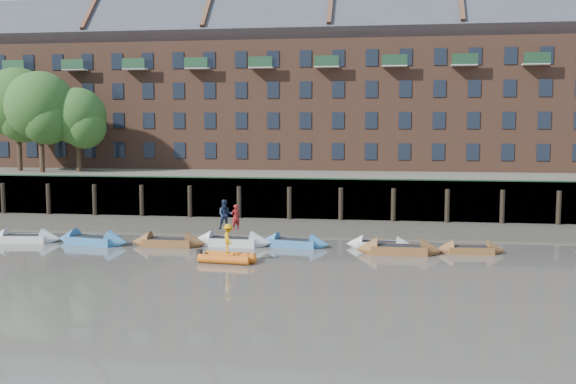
% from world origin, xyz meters
% --- Properties ---
extents(ground, '(220.00, 220.00, 0.00)m').
position_xyz_m(ground, '(0.00, 0.00, 0.00)').
color(ground, '#5D5951').
rests_on(ground, ground).
extents(foreshore, '(110.00, 8.00, 0.50)m').
position_xyz_m(foreshore, '(0.00, 18.00, 0.00)').
color(foreshore, '#3D382F').
rests_on(foreshore, ground).
extents(mud_band, '(110.00, 1.60, 0.10)m').
position_xyz_m(mud_band, '(0.00, 14.60, 0.00)').
color(mud_band, '#4C4336').
rests_on(mud_band, ground).
extents(river_wall, '(110.00, 1.23, 3.30)m').
position_xyz_m(river_wall, '(-0.00, 22.38, 1.59)').
color(river_wall, '#2D2A26').
rests_on(river_wall, ground).
extents(bank_terrace, '(110.00, 28.00, 3.20)m').
position_xyz_m(bank_terrace, '(0.00, 36.00, 1.60)').
color(bank_terrace, '#5E594D').
rests_on(bank_terrace, ground).
extents(apartment_terrace, '(80.60, 15.56, 20.98)m').
position_xyz_m(apartment_terrace, '(-0.00, 36.99, 12.82)').
color(apartment_terrace, brown).
rests_on(apartment_terrace, bank_terrace).
extents(tree_cluster, '(11.76, 7.74, 9.40)m').
position_xyz_m(tree_cluster, '(-25.62, 27.35, 9.00)').
color(tree_cluster, '#3A281C').
rests_on(tree_cluster, bank_terrace).
extents(rowboat_0, '(4.73, 1.84, 1.34)m').
position_xyz_m(rowboat_0, '(-17.21, 9.59, 0.24)').
color(rowboat_0, silver).
rests_on(rowboat_0, ground).
extents(rowboat_1, '(5.11, 2.30, 1.43)m').
position_xyz_m(rowboat_1, '(-12.62, 9.47, 0.25)').
color(rowboat_1, teal).
rests_on(rowboat_1, ground).
extents(rowboat_2, '(4.69, 1.37, 1.36)m').
position_xyz_m(rowboat_2, '(-7.70, 9.54, 0.24)').
color(rowboat_2, brown).
rests_on(rowboat_2, ground).
extents(rowboat_3, '(5.08, 1.74, 1.45)m').
position_xyz_m(rowboat_3, '(-3.93, 10.30, 0.26)').
color(rowboat_3, silver).
rests_on(rowboat_3, ground).
extents(rowboat_4, '(4.55, 2.04, 1.27)m').
position_xyz_m(rowboat_4, '(-0.07, 10.58, 0.23)').
color(rowboat_4, teal).
rests_on(rowboat_4, ground).
extents(rowboat_5, '(4.18, 1.59, 1.18)m').
position_xyz_m(rowboat_5, '(5.11, 10.73, 0.21)').
color(rowboat_5, silver).
rests_on(rowboat_5, ground).
extents(rowboat_6, '(4.96, 1.47, 1.44)m').
position_xyz_m(rowboat_6, '(6.22, 9.07, 0.25)').
color(rowboat_6, brown).
rests_on(rowboat_6, ground).
extents(rowboat_7, '(4.08, 1.46, 1.16)m').
position_xyz_m(rowboat_7, '(10.31, 9.89, 0.21)').
color(rowboat_7, brown).
rests_on(rowboat_7, ground).
extents(rib_tender, '(3.21, 1.81, 0.54)m').
position_xyz_m(rib_tender, '(-2.92, 5.40, 0.24)').
color(rib_tender, orange).
rests_on(rib_tender, ground).
extents(person_rower_a, '(0.69, 0.65, 1.58)m').
position_xyz_m(person_rower_a, '(-3.67, 10.32, 1.77)').
color(person_rower_a, maroon).
rests_on(person_rower_a, rowboat_3).
extents(person_rower_b, '(1.04, 0.89, 1.85)m').
position_xyz_m(person_rower_b, '(-4.35, 10.41, 1.90)').
color(person_rower_b, '#19233F').
rests_on(person_rower_b, rowboat_3).
extents(person_rib_crew, '(0.96, 1.18, 1.59)m').
position_xyz_m(person_rib_crew, '(-2.95, 5.36, 1.30)').
color(person_rib_crew, orange).
rests_on(person_rib_crew, rib_tender).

